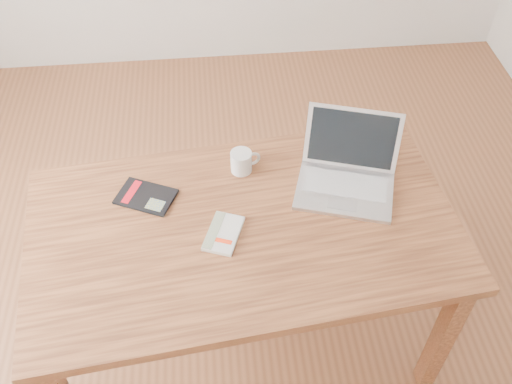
{
  "coord_description": "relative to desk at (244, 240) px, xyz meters",
  "views": [
    {
      "loc": [
        -0.04,
        -1.47,
        2.3
      ],
      "look_at": [
        0.1,
        -0.13,
        0.85
      ],
      "focal_mm": 40.0,
      "sensor_mm": 36.0,
      "label": 1
    }
  ],
  "objects": [
    {
      "name": "laptop",
      "position": [
        0.4,
        0.17,
        0.14
      ],
      "size": [
        0.44,
        0.43,
        0.24
      ],
      "rotation": [
        0.0,
        0.0,
        -0.31
      ],
      "color": "silver",
      "rests_on": "desk"
    },
    {
      "name": "black_guidebook",
      "position": [
        -0.35,
        0.16,
        0.09
      ],
      "size": [
        0.24,
        0.21,
        0.01
      ],
      "rotation": [
        0.0,
        0.0,
        1.15
      ],
      "color": "black",
      "rests_on": "desk"
    },
    {
      "name": "room",
      "position": [
        -0.11,
        0.19,
        0.69
      ],
      "size": [
        4.04,
        4.04,
        2.7
      ],
      "color": "brown",
      "rests_on": "ground"
    },
    {
      "name": "desk",
      "position": [
        0.0,
        0.0,
        0.0
      ],
      "size": [
        1.59,
        1.02,
        0.75
      ],
      "rotation": [
        0.0,
        0.0,
        0.11
      ],
      "color": "brown",
      "rests_on": "ground"
    },
    {
      "name": "white_guidebook",
      "position": [
        -0.07,
        -0.04,
        0.1
      ],
      "size": [
        0.16,
        0.2,
        0.02
      ],
      "rotation": [
        0.0,
        0.0,
        -0.36
      ],
      "color": "silver",
      "rests_on": "desk"
    },
    {
      "name": "coffee_mug",
      "position": [
        0.02,
        0.28,
        0.14
      ],
      "size": [
        0.12,
        0.08,
        0.09
      ],
      "rotation": [
        0.0,
        0.0,
        0.24
      ],
      "color": "white",
      "rests_on": "desk"
    }
  ]
}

